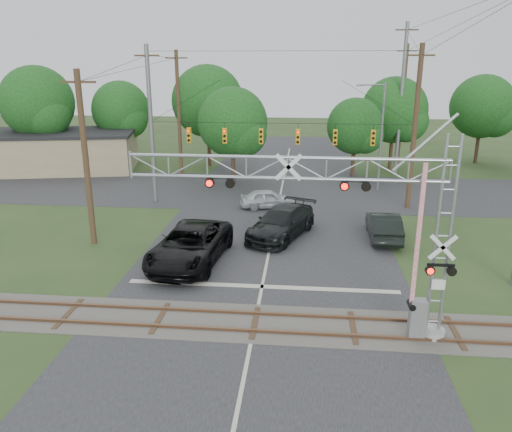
# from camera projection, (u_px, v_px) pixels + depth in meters

# --- Properties ---
(ground) EXTENTS (160.00, 160.00, 0.00)m
(ground) POSITION_uv_depth(u_px,v_px,m) (249.00, 350.00, 18.63)
(ground) COLOR #2A401D
(ground) RESTS_ON ground
(road_main) EXTENTS (14.00, 90.00, 0.02)m
(road_main) POSITION_uv_depth(u_px,v_px,m) (269.00, 252.00, 28.12)
(road_main) COLOR #252527
(road_main) RESTS_ON ground
(road_cross) EXTENTS (90.00, 12.00, 0.02)m
(road_cross) POSITION_uv_depth(u_px,v_px,m) (281.00, 191.00, 41.42)
(road_cross) COLOR #252527
(road_cross) RESTS_ON ground
(railroad_track) EXTENTS (90.00, 3.20, 0.17)m
(railroad_track) POSITION_uv_depth(u_px,v_px,m) (255.00, 323.00, 20.52)
(railroad_track) COLOR #504C45
(railroad_track) RESTS_ON ground
(crossing_gantry) EXTENTS (12.24, 1.01, 7.94)m
(crossing_gantry) POSITION_uv_depth(u_px,v_px,m) (346.00, 214.00, 18.39)
(crossing_gantry) COLOR #989893
(crossing_gantry) RESTS_ON ground
(traffic_signal_span) EXTENTS (19.34, 0.36, 11.50)m
(traffic_signal_span) POSITION_uv_depth(u_px,v_px,m) (292.00, 129.00, 35.86)
(traffic_signal_span) COLOR slate
(traffic_signal_span) RESTS_ON ground
(pickup_black) EXTENTS (3.94, 7.35, 1.96)m
(pickup_black) POSITION_uv_depth(u_px,v_px,m) (190.00, 245.00, 26.52)
(pickup_black) COLOR black
(pickup_black) RESTS_ON ground
(car_dark) EXTENTS (4.66, 6.68, 1.80)m
(car_dark) POSITION_uv_depth(u_px,v_px,m) (281.00, 223.00, 30.43)
(car_dark) COLOR black
(car_dark) RESTS_ON ground
(sedan_silver) EXTENTS (4.30, 2.46, 1.38)m
(sedan_silver) POSITION_uv_depth(u_px,v_px,m) (268.00, 199.00, 36.52)
(sedan_silver) COLOR silver
(sedan_silver) RESTS_ON ground
(suv_dark) EXTENTS (1.80, 4.97, 1.63)m
(suv_dark) POSITION_uv_depth(u_px,v_px,m) (384.00, 225.00, 30.18)
(suv_dark) COLOR black
(suv_dark) RESTS_ON ground
(commercial_building) EXTENTS (17.60, 11.49, 3.78)m
(commercial_building) POSITION_uv_depth(u_px,v_px,m) (51.00, 151.00, 48.93)
(commercial_building) COLOR #8E785F
(commercial_building) RESTS_ON ground
(streetlight) EXTENTS (2.33, 0.24, 8.72)m
(streetlight) POSITION_uv_depth(u_px,v_px,m) (379.00, 132.00, 40.26)
(streetlight) COLOR slate
(streetlight) RESTS_ON ground
(utility_poles) EXTENTS (24.56, 30.48, 14.51)m
(utility_poles) POSITION_uv_depth(u_px,v_px,m) (333.00, 115.00, 38.21)
(utility_poles) COLOR #3F2E1D
(utility_poles) RESTS_ON ground
(treeline) EXTENTS (56.32, 26.61, 10.06)m
(treeline) POSITION_uv_depth(u_px,v_px,m) (293.00, 110.00, 45.77)
(treeline) COLOR #3C2A1B
(treeline) RESTS_ON ground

